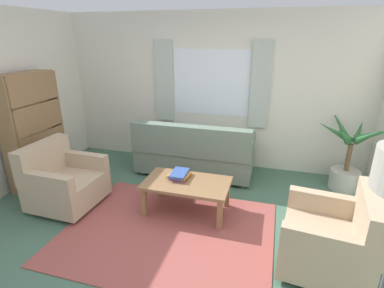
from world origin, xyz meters
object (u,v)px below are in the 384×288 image
Objects in this scene: couch at (194,154)px; bookshelf at (38,134)px; potted_plant at (348,162)px; book_stack_on_table at (179,174)px; armchair_left at (63,181)px; coffee_table at (187,186)px; armchair_right at (333,239)px.

couch is 1.10× the size of bookshelf.
book_stack_on_table is at bearing -152.26° from potted_plant.
bookshelf is at bearing 177.18° from book_stack_on_table.
bookshelf reaches higher than potted_plant.
potted_plant is (3.78, 1.57, 0.08)m from armchair_left.
coffee_table is 2.48m from bookshelf.
couch reaches higher than coffee_table.
potted_plant is at bearing -65.78° from armchair_left.
coffee_table is at bearing 101.04° from couch.
potted_plant reaches higher than armchair_left.
armchair_left and armchair_right have the same top height.
bookshelf is at bearing 22.48° from couch.
potted_plant reaches higher than armchair_right.
bookshelf is at bearing 58.75° from armchair_left.
bookshelf is (-0.77, 0.50, 0.44)m from armchair_left.
couch is 5.95× the size of book_stack_on_table.
couch reaches higher than armchair_right.
armchair_left is 1.02m from bookshelf.
armchair_left reaches higher than coffee_table.
couch reaches higher than book_stack_on_table.
potted_plant is 0.69× the size of bookshelf.
armchair_right is 0.85× the size of coffee_table.
armchair_left is 0.95× the size of armchair_right.
armchair_right is (3.33, -0.29, 0.00)m from armchair_left.
bookshelf reaches higher than coffee_table.
armchair_right is at bearing -19.39° from coffee_table.
couch is 2.02m from armchair_left.
potted_plant is at bearing -176.35° from couch.
armchair_right is 1.76m from coffee_table.
coffee_table is (-1.66, 0.59, 0.03)m from armchair_right.
bookshelf is (-4.10, 0.79, 0.44)m from armchair_right.
bookshelf is at bearing -94.17° from armchair_right.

